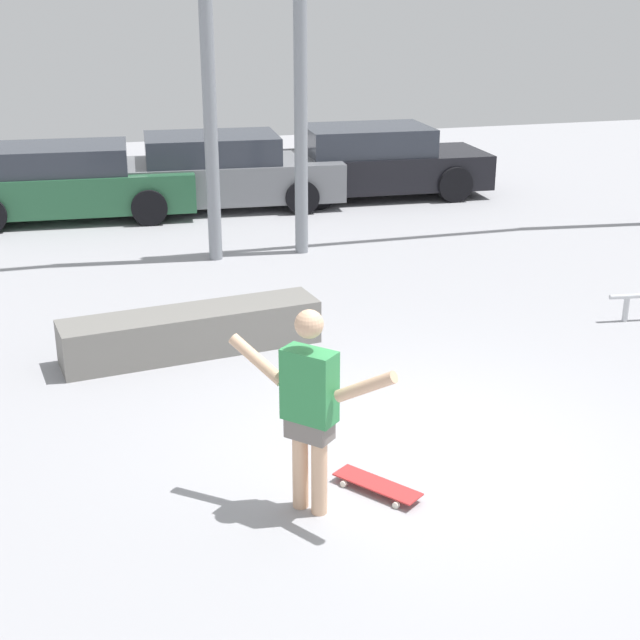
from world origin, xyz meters
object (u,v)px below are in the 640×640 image
at_px(skateboard, 377,485).
at_px(grind_box, 192,332).
at_px(skateboarder, 309,403).
at_px(parked_car_green, 68,183).
at_px(parked_car_black, 373,162).
at_px(parked_car_grey, 220,172).

bearing_deg(skateboard, grind_box, 161.01).
xyz_separation_m(skateboarder, parked_car_green, (-1.52, 10.40, -0.29)).
bearing_deg(parked_car_black, skateboard, -105.76).
xyz_separation_m(grind_box, parked_car_green, (-1.13, 6.92, 0.38)).
relative_size(skateboarder, parked_car_grey, 0.37).
xyz_separation_m(skateboard, parked_car_green, (-2.12, 10.31, 0.57)).
distance_m(skateboard, parked_car_grey, 10.41).
bearing_deg(parked_car_green, skateboard, -73.89).
bearing_deg(parked_car_grey, grind_box, -98.12).
bearing_deg(skateboarder, grind_box, 144.39).
distance_m(skateboarder, parked_car_grey, 10.55).
height_order(skateboarder, parked_car_green, skateboarder).
height_order(parked_car_green, parked_car_black, parked_car_black).
bearing_deg(parked_car_green, parked_car_black, 6.35).
distance_m(skateboarder, parked_car_black, 11.42).
xyz_separation_m(parked_car_green, parked_car_grey, (2.72, 0.07, 0.02)).
distance_m(parked_car_green, parked_car_grey, 2.72).
bearing_deg(skateboard, parked_car_green, 156.40).
bearing_deg(parked_car_black, grind_box, -119.68).
relative_size(parked_car_green, parked_car_black, 0.99).
height_order(parked_car_green, parked_car_grey, parked_car_grey).
height_order(parked_car_grey, parked_car_black, parked_car_black).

